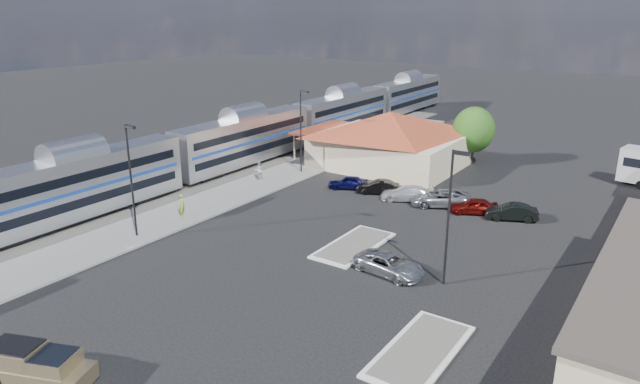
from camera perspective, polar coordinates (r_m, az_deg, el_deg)
The scene contains 22 objects.
ground at distance 43.79m, azimuth -2.47°, elevation -5.15°, with size 280.00×280.00×0.00m, color black.
railbed at distance 62.84m, azimuth -13.64°, elevation 1.64°, with size 16.00×100.00×0.12m, color #4C4944.
platform at distance 55.32m, azimuth -8.81°, elevation -0.25°, with size 5.50×92.00×0.18m, color gray.
passenger_train at distance 64.84m, azimuth -7.52°, elevation 5.06°, with size 3.00×104.00×5.55m.
freight_cars at distance 60.03m, azimuth -21.13°, elevation 2.01°, with size 2.80×46.00×4.00m.
station_depot at distance 64.70m, azimuth 6.92°, elevation 5.29°, with size 18.35×12.24×6.20m.
traffic_island_south at distance 43.25m, azimuth 3.40°, elevation -5.32°, with size 3.30×7.50×0.21m.
traffic_island_north at distance 31.36m, azimuth 9.99°, elevation -15.33°, with size 3.30×7.50×0.21m.
lamp_plat_s at distance 45.33m, azimuth -18.36°, elevation 1.89°, with size 1.08×0.25×9.00m.
lamp_plat_n at distance 60.80m, azimuth -1.87°, elevation 6.72°, with size 1.08×0.25×9.00m.
lamp_lot at distance 36.42m, azimuth 12.93°, elevation -1.47°, with size 1.08×0.25×9.00m.
tree_depot at distance 67.07m, azimuth 15.12°, elevation 6.03°, with size 4.71×4.71×6.63m.
pickup_truck at distance 31.47m, azimuth -26.36°, elevation -15.37°, with size 5.54×3.65×1.80m.
suv at distance 38.96m, azimuth 6.96°, elevation -7.22°, with size 2.28×4.95×1.37m, color #ACB0B4.
person_a at distance 49.96m, azimuth -13.64°, elevation -1.28°, with size 0.70×0.46×1.93m, color #ADCD40.
person_b at distance 59.43m, azimuth -6.17°, elevation 2.21°, with size 0.94×0.73×1.93m, color white.
parked_car_a at distance 56.56m, azimuth 2.83°, elevation 0.97°, with size 1.58×3.93×1.34m, color #0D0E42.
parked_car_b at distance 55.30m, azimuth 5.82°, elevation 0.50°, with size 1.42×4.08×1.34m, color black.
parked_car_c at distance 53.68m, azimuth 8.67°, elevation -0.12°, with size 1.97×4.85×1.41m, color white.
parked_car_d at distance 52.73m, azimuth 11.95°, elevation -0.59°, with size 2.49×5.41×1.50m, color #96999E.
parked_car_e at distance 51.45m, azimuth 15.10°, elevation -1.36°, with size 1.65×4.11×1.40m, color maroon.
parked_car_f at distance 50.88m, azimuth 18.60°, elevation -1.90°, with size 1.50×4.29×1.41m, color black.
Camera 1 is at (24.07, -32.30, 17.17)m, focal length 32.00 mm.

